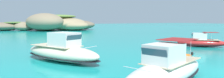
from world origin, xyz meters
TOP-DOWN VIEW (x-y plane):
  - islet_large at (3.18, 77.62)m, footprint 33.70×29.16m
  - islet_small at (-15.40, 84.67)m, footprint 20.70×15.80m
  - motorboat_red at (11.70, 13.13)m, footprint 7.41×6.85m
  - motorboat_cream at (-11.74, 11.95)m, footprint 7.82×10.95m
  - motorboat_white at (-6.92, 0.75)m, footprint 10.04×6.09m
  - dinghy_tender at (1.55, 7.53)m, footprint 2.87×1.74m

SIDE VIEW (x-z plane):
  - dinghy_tender at x=1.55m, z-range -0.07..0.51m
  - motorboat_red at x=11.70m, z-range -0.44..2.00m
  - motorboat_white at x=-6.92m, z-range -0.55..2.47m
  - motorboat_cream at x=-11.74m, z-range -0.52..2.62m
  - islet_small at x=-15.40m, z-range -0.15..3.54m
  - islet_large at x=3.18m, z-range -0.77..6.32m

